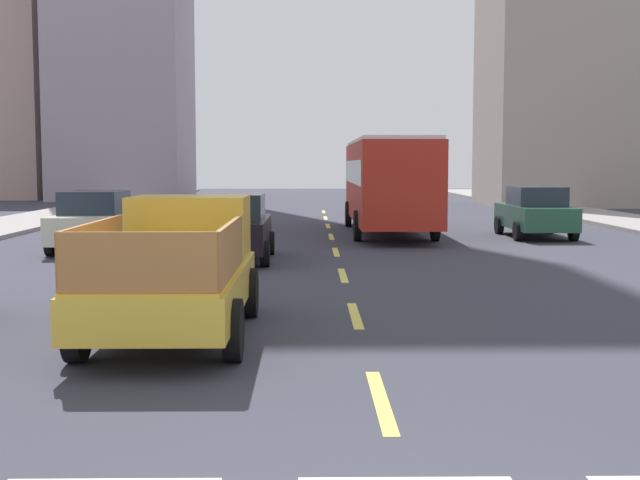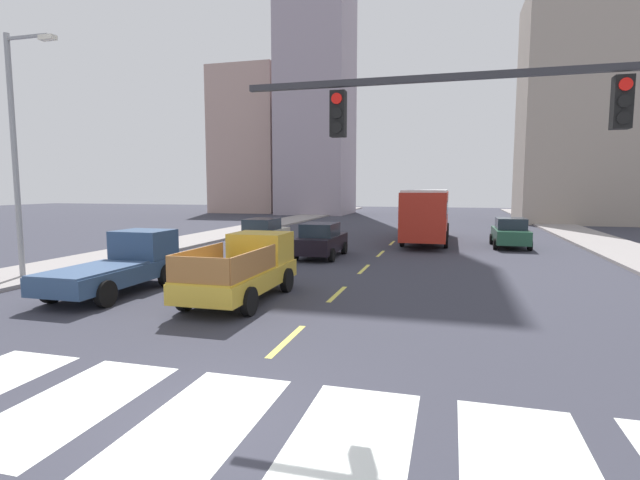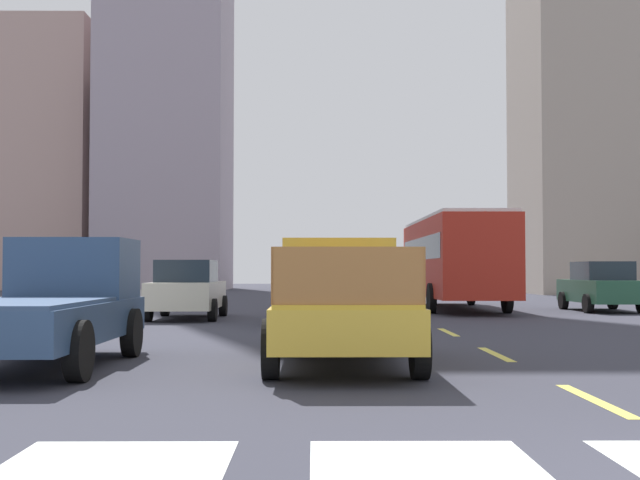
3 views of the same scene
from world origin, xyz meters
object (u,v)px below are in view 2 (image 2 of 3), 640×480
at_px(pickup_dark, 123,264).
at_px(sedan_near_left, 321,240).
at_px(city_bus, 427,211).
at_px(pickup_stakebed, 246,268).
at_px(sedan_mid, 510,233).
at_px(streetlight_left, 18,147).
at_px(sedan_near_right, 263,234).

bearing_deg(pickup_dark, sedan_near_left, 65.89).
bearing_deg(city_bus, pickup_stakebed, -106.50).
xyz_separation_m(sedan_mid, streetlight_left, (-18.79, -15.43, 4.11)).
xyz_separation_m(pickup_stakebed, streetlight_left, (-9.22, 0.47, 4.03)).
bearing_deg(streetlight_left, pickup_dark, -7.92).
xyz_separation_m(city_bus, sedan_near_left, (-4.76, -8.35, -1.09)).
bearing_deg(sedan_near_left, pickup_stakebed, -91.77).
bearing_deg(streetlight_left, sedan_near_right, 65.31).
relative_size(city_bus, sedan_near_right, 2.45).
distance_m(pickup_dark, city_bus, 19.95).
bearing_deg(pickup_dark, streetlight_left, 173.04).
bearing_deg(sedan_near_right, pickup_dark, -93.56).
bearing_deg(sedan_near_right, city_bus, 31.69).
bearing_deg(pickup_dark, sedan_near_right, 89.55).
relative_size(sedan_mid, streetlight_left, 0.49).
distance_m(sedan_near_right, streetlight_left, 12.89).
height_order(sedan_mid, streetlight_left, streetlight_left).
xyz_separation_m(city_bus, streetlight_left, (-13.95, -17.03, 3.02)).
distance_m(sedan_mid, sedan_near_right, 14.36).
bearing_deg(sedan_near_right, streetlight_left, -116.85).
xyz_separation_m(pickup_stakebed, sedan_near_left, (-0.03, 9.15, -0.08)).
bearing_deg(city_bus, streetlight_left, -130.70).
bearing_deg(sedan_mid, streetlight_left, -141.79).
distance_m(pickup_dark, sedan_mid, 21.32).
xyz_separation_m(sedan_near_right, sedan_near_left, (4.08, -2.41, 0.00)).
relative_size(city_bus, sedan_mid, 2.45).
xyz_separation_m(city_bus, sedan_mid, (4.84, -1.60, -1.09)).
distance_m(sedan_mid, streetlight_left, 24.66).
xyz_separation_m(sedan_near_right, streetlight_left, (-5.10, -11.10, 4.11)).
bearing_deg(sedan_near_left, sedan_mid, 33.12).
bearing_deg(streetlight_left, pickup_stakebed, -2.92).
bearing_deg(pickup_stakebed, pickup_dark, 179.87).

